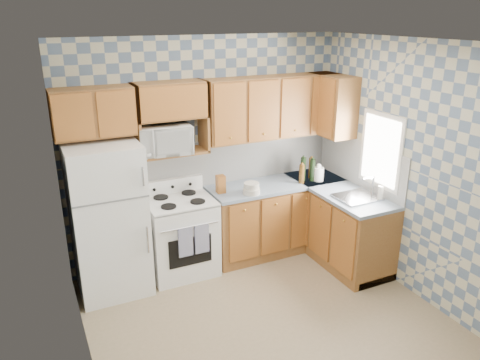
% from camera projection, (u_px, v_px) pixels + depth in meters
% --- Properties ---
extents(floor, '(3.40, 3.40, 0.00)m').
position_uv_depth(floor, '(267.00, 319.00, 4.74)').
color(floor, '#7F6D4D').
rests_on(floor, ground).
extents(back_wall, '(3.40, 0.02, 2.70)m').
position_uv_depth(back_wall, '(206.00, 151.00, 5.64)').
color(back_wall, slate).
rests_on(back_wall, ground).
extents(right_wall, '(0.02, 3.20, 2.70)m').
position_uv_depth(right_wall, '(410.00, 170.00, 4.97)').
color(right_wall, slate).
rests_on(right_wall, ground).
extents(backsplash_back, '(2.60, 0.02, 0.56)m').
position_uv_depth(backsplash_back, '(236.00, 159.00, 5.85)').
color(backsplash_back, white).
rests_on(backsplash_back, back_wall).
extents(backsplash_right, '(0.02, 1.60, 0.56)m').
position_uv_depth(backsplash_right, '(360.00, 163.00, 5.70)').
color(backsplash_right, white).
rests_on(backsplash_right, right_wall).
extents(refrigerator, '(0.75, 0.70, 1.68)m').
position_uv_depth(refrigerator, '(108.00, 220.00, 5.00)').
color(refrigerator, white).
rests_on(refrigerator, floor).
extents(stove_body, '(0.76, 0.65, 0.90)m').
position_uv_depth(stove_body, '(181.00, 237.00, 5.48)').
color(stove_body, white).
rests_on(stove_body, floor).
extents(cooktop, '(0.76, 0.65, 0.02)m').
position_uv_depth(cooktop, '(179.00, 201.00, 5.33)').
color(cooktop, silver).
rests_on(cooktop, stove_body).
extents(backguard, '(0.76, 0.08, 0.17)m').
position_uv_depth(backguard, '(171.00, 186.00, 5.53)').
color(backguard, white).
rests_on(backguard, cooktop).
extents(dish_towel_left, '(0.16, 0.02, 0.35)m').
position_uv_depth(dish_towel_left, '(186.00, 242.00, 5.13)').
color(dish_towel_left, navy).
rests_on(dish_towel_left, stove_body).
extents(dish_towel_right, '(0.16, 0.02, 0.35)m').
position_uv_depth(dish_towel_right, '(202.00, 239.00, 5.21)').
color(dish_towel_right, navy).
rests_on(dish_towel_right, stove_body).
extents(base_cabinets_back, '(1.75, 0.60, 0.88)m').
position_uv_depth(base_cabinets_back, '(276.00, 217.00, 6.03)').
color(base_cabinets_back, brown).
rests_on(base_cabinets_back, floor).
extents(base_cabinets_right, '(0.60, 1.60, 0.88)m').
position_uv_depth(base_cabinets_right, '(336.00, 224.00, 5.84)').
color(base_cabinets_right, brown).
rests_on(base_cabinets_right, floor).
extents(countertop_back, '(1.77, 0.63, 0.04)m').
position_uv_depth(countertop_back, '(277.00, 184.00, 5.87)').
color(countertop_back, slate).
rests_on(countertop_back, base_cabinets_back).
extents(countertop_right, '(0.63, 1.60, 0.04)m').
position_uv_depth(countertop_right, '(338.00, 190.00, 5.68)').
color(countertop_right, slate).
rests_on(countertop_right, base_cabinets_right).
extents(upper_cabinets_back, '(1.75, 0.33, 0.74)m').
position_uv_depth(upper_cabinets_back, '(273.00, 107.00, 5.67)').
color(upper_cabinets_back, brown).
rests_on(upper_cabinets_back, back_wall).
extents(upper_cabinets_fridge, '(0.82, 0.33, 0.50)m').
position_uv_depth(upper_cabinets_fridge, '(93.00, 112.00, 4.77)').
color(upper_cabinets_fridge, brown).
rests_on(upper_cabinets_fridge, back_wall).
extents(upper_cabinets_right, '(0.33, 0.70, 0.74)m').
position_uv_depth(upper_cabinets_right, '(331.00, 105.00, 5.80)').
color(upper_cabinets_right, brown).
rests_on(upper_cabinets_right, right_wall).
extents(microwave_shelf, '(0.80, 0.33, 0.03)m').
position_uv_depth(microwave_shelf, '(173.00, 153.00, 5.28)').
color(microwave_shelf, brown).
rests_on(microwave_shelf, back_wall).
extents(microwave, '(0.61, 0.44, 0.32)m').
position_uv_depth(microwave, '(164.00, 140.00, 5.15)').
color(microwave, white).
rests_on(microwave, microwave_shelf).
extents(sink, '(0.48, 0.40, 0.03)m').
position_uv_depth(sink, '(357.00, 197.00, 5.37)').
color(sink, '#B7B7BC').
rests_on(sink, countertop_right).
extents(window, '(0.02, 0.66, 0.86)m').
position_uv_depth(window, '(381.00, 151.00, 5.31)').
color(window, white).
rests_on(window, right_wall).
extents(bottle_0, '(0.07, 0.07, 0.30)m').
position_uv_depth(bottle_0, '(303.00, 169.00, 5.89)').
color(bottle_0, black).
rests_on(bottle_0, countertop_back).
extents(bottle_1, '(0.07, 0.07, 0.28)m').
position_uv_depth(bottle_1, '(312.00, 170.00, 5.88)').
color(bottle_1, black).
rests_on(bottle_1, countertop_back).
extents(bottle_2, '(0.07, 0.07, 0.26)m').
position_uv_depth(bottle_2, '(311.00, 168.00, 5.99)').
color(bottle_2, '#5B3912').
rests_on(bottle_2, countertop_back).
extents(bottle_3, '(0.07, 0.07, 0.24)m').
position_uv_depth(bottle_3, '(302.00, 174.00, 5.80)').
color(bottle_3, '#5B3912').
rests_on(bottle_3, countertop_back).
extents(knife_block, '(0.10, 0.10, 0.21)m').
position_uv_depth(knife_block, '(221.00, 184.00, 5.50)').
color(knife_block, brown).
rests_on(knife_block, countertop_back).
extents(electric_kettle, '(0.14, 0.14, 0.17)m').
position_uv_depth(electric_kettle, '(318.00, 174.00, 5.91)').
color(electric_kettle, white).
rests_on(electric_kettle, countertop_back).
extents(food_containers, '(0.20, 0.20, 0.14)m').
position_uv_depth(food_containers, '(252.00, 188.00, 5.48)').
color(food_containers, beige).
rests_on(food_containers, countertop_back).
extents(soap_bottle, '(0.06, 0.06, 0.17)m').
position_uv_depth(soap_bottle, '(380.00, 193.00, 5.28)').
color(soap_bottle, beige).
rests_on(soap_bottle, countertop_right).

